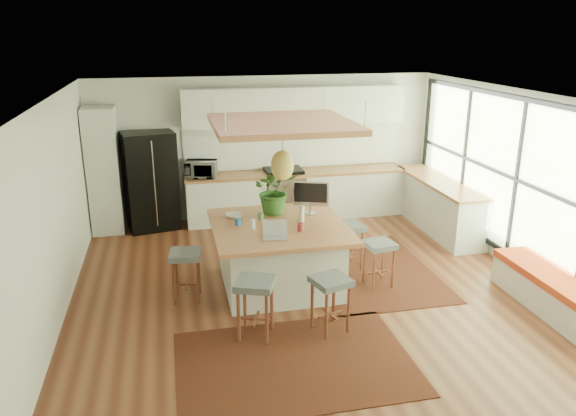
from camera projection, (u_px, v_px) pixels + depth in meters
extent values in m
plane|color=#522517|center=(309.00, 292.00, 7.77)|extent=(7.00, 7.00, 0.00)
plane|color=white|center=(312.00, 98.00, 6.93)|extent=(7.00, 7.00, 0.00)
plane|color=silver|center=(265.00, 148.00, 10.60)|extent=(6.50, 0.00, 6.50)
plane|color=silver|center=(429.00, 338.00, 4.10)|extent=(6.50, 0.00, 6.50)
plane|color=silver|center=(51.00, 218.00, 6.69)|extent=(0.00, 7.00, 7.00)
plane|color=silver|center=(527.00, 186.00, 8.01)|extent=(0.00, 7.00, 7.00)
cube|color=silver|center=(104.00, 171.00, 9.77)|extent=(0.55, 0.60, 2.25)
cube|color=silver|center=(296.00, 196.00, 10.70)|extent=(4.20, 0.60, 0.88)
cube|color=brown|center=(296.00, 173.00, 10.55)|extent=(4.24, 0.64, 0.05)
cube|color=white|center=(293.00, 146.00, 10.69)|extent=(4.20, 0.02, 0.80)
cube|color=silver|center=(295.00, 106.00, 10.29)|extent=(4.20, 0.34, 0.70)
cube|color=silver|center=(438.00, 206.00, 10.08)|extent=(0.60, 2.50, 0.88)
cube|color=brown|center=(440.00, 182.00, 9.94)|extent=(0.64, 2.54, 0.05)
cube|color=black|center=(295.00, 363.00, 6.12)|extent=(2.60, 1.80, 0.01)
cube|color=black|center=(370.00, 270.00, 8.46)|extent=(1.80, 2.60, 0.01)
imported|color=#A5A5AA|center=(201.00, 167.00, 10.09)|extent=(0.61, 0.42, 0.38)
imported|color=#1E4C19|center=(275.00, 195.00, 8.09)|extent=(0.66, 0.73, 0.55)
imported|color=silver|center=(234.00, 216.00, 7.97)|extent=(0.27, 0.27, 0.06)
cylinder|color=#327ECA|center=(239.00, 219.00, 7.64)|extent=(0.07, 0.07, 0.19)
cylinder|color=silver|center=(252.00, 224.00, 7.44)|extent=(0.07, 0.07, 0.19)
cylinder|color=#9E3437|center=(301.00, 224.00, 7.43)|extent=(0.07, 0.07, 0.19)
cylinder|color=silver|center=(303.00, 215.00, 7.78)|extent=(0.07, 0.07, 0.19)
cylinder|color=#487859|center=(262.00, 213.00, 7.85)|extent=(0.07, 0.07, 0.19)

